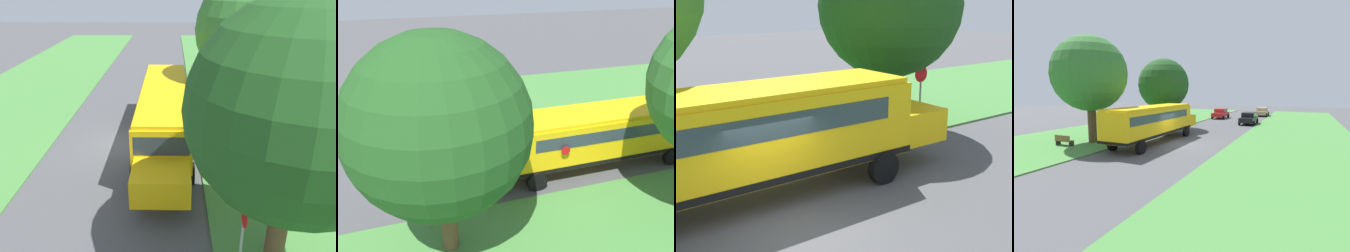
{
  "view_description": "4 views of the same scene",
  "coord_description": "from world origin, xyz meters",
  "views": [
    {
      "loc": [
        -2.61,
        16.18,
        8.25
      ],
      "look_at": [
        -2.42,
        1.84,
        1.92
      ],
      "focal_mm": 35.0,
      "sensor_mm": 36.0,
      "label": 1
    },
    {
      "loc": [
        -15.36,
        8.99,
        9.72
      ],
      "look_at": [
        0.31,
        4.15,
        1.73
      ],
      "focal_mm": 35.0,
      "sensor_mm": 36.0,
      "label": 2
    },
    {
      "loc": [
        9.09,
        -5.12,
        5.49
      ],
      "look_at": [
        -1.85,
        2.94,
        1.75
      ],
      "focal_mm": 50.0,
      "sensor_mm": 36.0,
      "label": 3
    },
    {
      "loc": [
        9.27,
        -19.35,
        4.43
      ],
      "look_at": [
        -0.57,
        2.0,
        1.27
      ],
      "focal_mm": 28.0,
      "sensor_mm": 36.0,
      "label": 4
    }
  ],
  "objects": [
    {
      "name": "grass_far_side",
      "position": [
        9.0,
        0.0,
        0.04
      ],
      "size": [
        10.0,
        80.0,
        0.07
      ],
      "primitive_type": "cube",
      "color": "#47843D",
      "rests_on": "ground"
    },
    {
      "name": "school_bus",
      "position": [
        -2.2,
        -0.14,
        1.92
      ],
      "size": [
        2.85,
        12.42,
        3.16
      ],
      "color": "yellow",
      "rests_on": "ground"
    },
    {
      "name": "ground_plane",
      "position": [
        0.0,
        0.0,
        0.0
      ],
      "size": [
        120.0,
        120.0,
        0.0
      ],
      "primitive_type": "plane",
      "color": "#4C4C4F"
    },
    {
      "name": "stop_sign",
      "position": [
        -4.6,
        8.96,
        1.74
      ],
      "size": [
        0.08,
        0.68,
        2.74
      ],
      "color": "gray",
      "rests_on": "ground"
    },
    {
      "name": "oak_tree_roadside_mid",
      "position": [
        -5.72,
        8.25,
        5.12
      ],
      "size": [
        6.01,
        6.01,
        8.2
      ],
      "color": "brown",
      "rests_on": "ground"
    }
  ]
}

